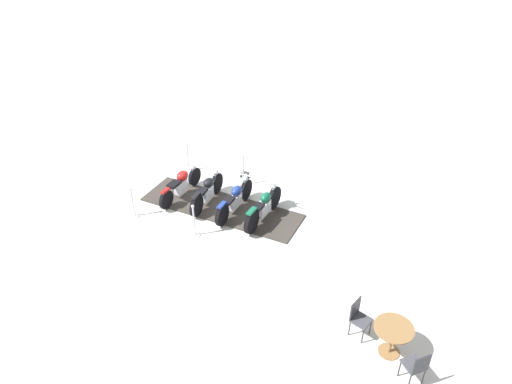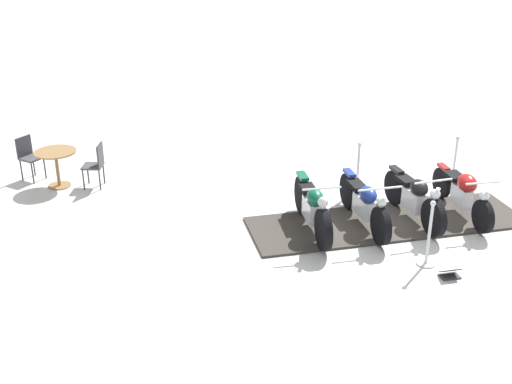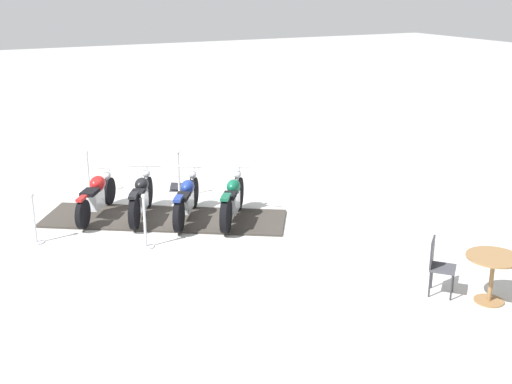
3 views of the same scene
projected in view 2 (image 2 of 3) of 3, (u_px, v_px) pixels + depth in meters
ground_plane at (387, 223)px, 11.72m from camera, size 80.00×80.00×0.00m
display_platform at (387, 222)px, 11.71m from camera, size 5.17×4.04×0.04m
motorcycle_forest at (313, 207)px, 11.20m from camera, size 1.35×1.86×1.05m
motorcycle_navy at (365, 203)px, 11.40m from camera, size 1.33×1.95×0.99m
motorcycle_black at (415, 197)px, 11.60m from camera, size 1.15×1.89×1.00m
motorcycle_maroon at (463, 192)px, 11.79m from camera, size 1.31×1.88×0.90m
stanchion_right_mid at (428, 243)px, 10.19m from camera, size 0.31×0.31×1.14m
stanchion_left_rear at (454, 166)px, 13.41m from camera, size 0.30×0.30×1.03m
stanchion_left_mid at (357, 175)px, 12.95m from camera, size 0.31×0.31×1.07m
info_placard at (450, 274)px, 9.95m from camera, size 0.37×0.34×0.18m
cafe_table at (56, 160)px, 13.09m from camera, size 0.86×0.86×0.78m
cafe_chair_near_table at (96, 163)px, 13.09m from camera, size 0.57×0.57×0.94m
cafe_chair_across_table at (29, 155)px, 13.48m from camera, size 0.49×0.49×0.94m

